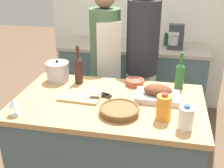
{
  "coord_description": "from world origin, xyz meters",
  "views": [
    {
      "loc": [
        0.4,
        -1.84,
        1.92
      ],
      "look_at": [
        0.0,
        0.13,
        1.01
      ],
      "focal_mm": 45.0,
      "sensor_mm": 36.0,
      "label": 1
    }
  ],
  "objects_px": {
    "knife_bread": "(88,97)",
    "condiment_bottle_extra": "(100,40)",
    "roasting_pan": "(157,94)",
    "mixing_bowl": "(135,82)",
    "condiment_bottle_tall": "(166,40)",
    "person_cook_guest": "(142,59)",
    "wicker_basket": "(119,110)",
    "cutting_board": "(81,96)",
    "wine_glass_left": "(14,103)",
    "milk_jug": "(186,118)",
    "knife_chef": "(100,92)",
    "person_cook_aproned": "(105,63)",
    "wine_bottle_green": "(180,75)",
    "knife_paring": "(100,94)",
    "stand_mixer": "(176,39)",
    "stock_pot": "(58,71)",
    "juice_jug": "(164,107)",
    "condiment_bottle_short": "(135,37)",
    "wine_bottle_dark": "(78,69)"
  },
  "relations": [
    {
      "from": "knife_chef",
      "to": "condiment_bottle_extra",
      "type": "height_order",
      "value": "condiment_bottle_extra"
    },
    {
      "from": "knife_chef",
      "to": "person_cook_aproned",
      "type": "xyz_separation_m",
      "value": [
        -0.11,
        0.7,
        -0.01
      ]
    },
    {
      "from": "condiment_bottle_extra",
      "to": "mixing_bowl",
      "type": "bearing_deg",
      "value": -62.34
    },
    {
      "from": "knife_bread",
      "to": "condiment_bottle_extra",
      "type": "xyz_separation_m",
      "value": [
        -0.25,
        1.41,
        0.05
      ]
    },
    {
      "from": "stand_mixer",
      "to": "condiment_bottle_extra",
      "type": "bearing_deg",
      "value": -176.95
    },
    {
      "from": "knife_paring",
      "to": "condiment_bottle_short",
      "type": "relative_size",
      "value": 0.97
    },
    {
      "from": "wine_glass_left",
      "to": "condiment_bottle_tall",
      "type": "xyz_separation_m",
      "value": [
        0.97,
        1.88,
        -0.02
      ]
    },
    {
      "from": "knife_paring",
      "to": "person_cook_guest",
      "type": "xyz_separation_m",
      "value": [
        0.25,
        0.76,
        0.04
      ]
    },
    {
      "from": "mixing_bowl",
      "to": "person_cook_aproned",
      "type": "distance_m",
      "value": 0.59
    },
    {
      "from": "condiment_bottle_tall",
      "to": "person_cook_guest",
      "type": "bearing_deg",
      "value": -106.39
    },
    {
      "from": "wine_glass_left",
      "to": "mixing_bowl",
      "type": "bearing_deg",
      "value": 41.14
    },
    {
      "from": "mixing_bowl",
      "to": "condiment_bottle_short",
      "type": "relative_size",
      "value": 0.83
    },
    {
      "from": "wicker_basket",
      "to": "juice_jug",
      "type": "xyz_separation_m",
      "value": [
        0.3,
        -0.01,
        0.06
      ]
    },
    {
      "from": "milk_jug",
      "to": "condiment_bottle_short",
      "type": "relative_size",
      "value": 0.89
    },
    {
      "from": "wine_glass_left",
      "to": "condiment_bottle_extra",
      "type": "xyz_separation_m",
      "value": [
        0.18,
        1.73,
        -0.02
      ]
    },
    {
      "from": "mixing_bowl",
      "to": "wine_bottle_green",
      "type": "height_order",
      "value": "wine_bottle_green"
    },
    {
      "from": "condiment_bottle_tall",
      "to": "condiment_bottle_extra",
      "type": "distance_m",
      "value": 0.8
    },
    {
      "from": "cutting_board",
      "to": "stand_mixer",
      "type": "height_order",
      "value": "stand_mixer"
    },
    {
      "from": "stand_mixer",
      "to": "person_cook_aproned",
      "type": "relative_size",
      "value": 0.17
    },
    {
      "from": "mixing_bowl",
      "to": "condiment_bottle_extra",
      "type": "distance_m",
      "value": 1.21
    },
    {
      "from": "wine_glass_left",
      "to": "wicker_basket",
      "type": "bearing_deg",
      "value": 12.36
    },
    {
      "from": "person_cook_aproned",
      "to": "knife_chef",
      "type": "bearing_deg",
      "value": -108.31
    },
    {
      "from": "milk_jug",
      "to": "person_cook_aproned",
      "type": "relative_size",
      "value": 0.1
    },
    {
      "from": "wine_bottle_green",
      "to": "wine_glass_left",
      "type": "distance_m",
      "value": 1.29
    },
    {
      "from": "stock_pot",
      "to": "knife_paring",
      "type": "distance_m",
      "value": 0.5
    },
    {
      "from": "condiment_bottle_extra",
      "to": "milk_jug",
      "type": "bearing_deg",
      "value": -60.26
    },
    {
      "from": "condiment_bottle_tall",
      "to": "person_cook_aproned",
      "type": "height_order",
      "value": "person_cook_aproned"
    },
    {
      "from": "knife_paring",
      "to": "person_cook_aproned",
      "type": "height_order",
      "value": "person_cook_aproned"
    },
    {
      "from": "wine_glass_left",
      "to": "milk_jug",
      "type": "bearing_deg",
      "value": 2.59
    },
    {
      "from": "stock_pot",
      "to": "stand_mixer",
      "type": "height_order",
      "value": "stand_mixer"
    },
    {
      "from": "condiment_bottle_tall",
      "to": "condiment_bottle_extra",
      "type": "bearing_deg",
      "value": -168.51
    },
    {
      "from": "roasting_pan",
      "to": "mixing_bowl",
      "type": "distance_m",
      "value": 0.3
    },
    {
      "from": "wicker_basket",
      "to": "cutting_board",
      "type": "distance_m",
      "value": 0.39
    },
    {
      "from": "wine_bottle_green",
      "to": "knife_paring",
      "type": "distance_m",
      "value": 0.67
    },
    {
      "from": "mixing_bowl",
      "to": "person_cook_aproned",
      "type": "xyz_separation_m",
      "value": [
        -0.36,
        0.47,
        -0.02
      ]
    },
    {
      "from": "knife_paring",
      "to": "knife_bread",
      "type": "distance_m",
      "value": 0.11
    },
    {
      "from": "wicker_basket",
      "to": "cutting_board",
      "type": "relative_size",
      "value": 0.87
    },
    {
      "from": "stand_mixer",
      "to": "wine_bottle_dark",
      "type": "bearing_deg",
      "value": -124.72
    },
    {
      "from": "person_cook_guest",
      "to": "knife_paring",
      "type": "bearing_deg",
      "value": -89.97
    },
    {
      "from": "wine_bottle_green",
      "to": "wine_glass_left",
      "type": "xyz_separation_m",
      "value": [
        -1.11,
        -0.66,
        -0.03
      ]
    },
    {
      "from": "milk_jug",
      "to": "wine_glass_left",
      "type": "distance_m",
      "value": 1.14
    },
    {
      "from": "condiment_bottle_short",
      "to": "stock_pot",
      "type": "bearing_deg",
      "value": -111.93
    },
    {
      "from": "wine_glass_left",
      "to": "stand_mixer",
      "type": "bearing_deg",
      "value": 58.63
    },
    {
      "from": "person_cook_guest",
      "to": "wicker_basket",
      "type": "bearing_deg",
      "value": -74.98
    },
    {
      "from": "wine_glass_left",
      "to": "knife_chef",
      "type": "bearing_deg",
      "value": 40.09
    },
    {
      "from": "cutting_board",
      "to": "wine_glass_left",
      "type": "distance_m",
      "value": 0.51
    },
    {
      "from": "stock_pot",
      "to": "condiment_bottle_tall",
      "type": "distance_m",
      "value": 1.55
    },
    {
      "from": "roasting_pan",
      "to": "condiment_bottle_extra",
      "type": "distance_m",
      "value": 1.51
    },
    {
      "from": "person_cook_aproned",
      "to": "knife_bread",
      "type": "bearing_deg",
      "value": -114.38
    },
    {
      "from": "condiment_bottle_short",
      "to": "person_cook_aproned",
      "type": "distance_m",
      "value": 0.81
    }
  ]
}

